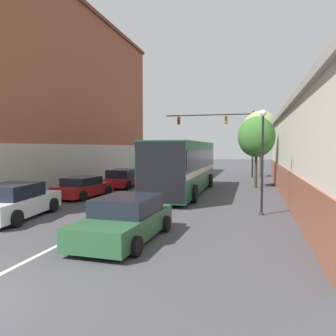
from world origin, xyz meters
name	(u,v)px	position (x,y,z in m)	size (l,w,h in m)	color
lane_center_line	(165,192)	(0.00, 16.39, 0.00)	(0.14, 44.78, 0.01)	silver
building_left_brick	(33,95)	(-10.71, 17.23, 7.00)	(8.81, 27.63, 13.76)	#995138
bus	(184,164)	(1.36, 16.05, 1.88)	(2.95, 11.47, 3.35)	#145133
hatchback_foreground	(125,219)	(1.74, 5.05, 0.65)	(2.30, 4.54, 1.38)	#285633
parked_car_left_near	(14,202)	(-3.96, 6.78, 0.70)	(2.62, 4.89, 1.48)	silver
parked_car_left_mid	(123,178)	(-3.73, 18.23, 0.64)	(2.15, 4.70, 1.35)	red
parked_car_left_far	(83,187)	(-4.06, 12.79, 0.59)	(2.32, 4.30, 1.23)	red
traffic_signal_gantry	(226,129)	(3.03, 28.77, 4.82)	(8.93, 0.36, 6.59)	black
street_lamp	(262,157)	(6.13, 10.16, 2.57)	(0.30, 0.30, 4.62)	black
street_tree_near	(256,137)	(5.96, 20.26, 3.76)	(2.70, 2.43, 5.26)	#3D2D1E
street_tree_far	(261,131)	(6.43, 28.76, 4.61)	(3.61, 3.25, 6.60)	brown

